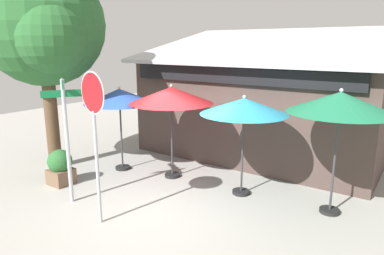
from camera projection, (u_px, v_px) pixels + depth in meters
ground_plane at (160, 204)px, 8.30m from camera, size 28.00×28.00×0.10m
cafe_building at (266, 104)px, 11.93m from camera, size 8.03×5.33×4.27m
street_sign_post at (66, 128)px, 7.91m from camera, size 0.84×0.79×2.91m
stop_sign at (94, 119)px, 6.83m from camera, size 0.83×0.16×3.15m
patio_umbrella_royal_blue_left at (119, 97)px, 10.00m from camera, size 2.03×2.03×2.49m
patio_umbrella_crimson_center at (171, 96)px, 9.37m from camera, size 2.29×2.29×2.62m
patio_umbrella_teal_right at (244, 107)px, 8.25m from camera, size 2.11×2.11×2.49m
patio_umbrella_forest_green_far_right at (340, 103)px, 7.20m from camera, size 2.19×2.19×2.77m
shade_tree at (44, 27)px, 9.64m from camera, size 3.62×3.45×5.92m
sidewalk_planter at (60, 167)px, 9.27m from camera, size 0.64×0.64×0.95m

